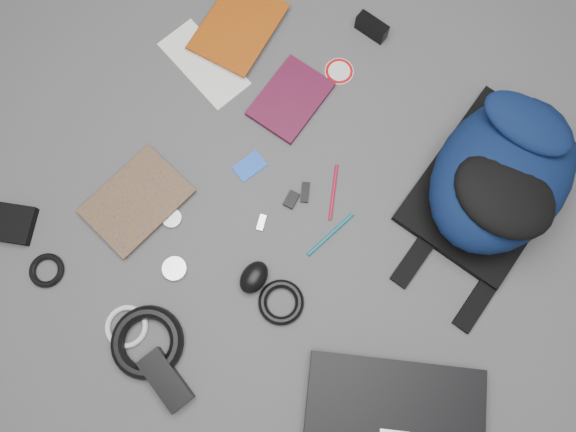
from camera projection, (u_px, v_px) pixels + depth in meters
The scene contains 24 objects.
ground at pixel (288, 218), 1.36m from camera, with size 4.00×4.00×0.00m, color #4F4F51.
backpack at pixel (503, 174), 1.28m from camera, with size 0.32×0.46×0.19m, color black, non-canonical shape.
laptop at pixel (393, 431), 1.22m from camera, with size 0.39×0.30×0.04m, color black.
textbook_red at pixel (209, 12), 1.48m from camera, with size 0.18×0.24×0.03m, color #8E3708.
comic_book at pixel (113, 177), 1.37m from camera, with size 0.17×0.24×0.02m, color #B1770C.
envelope at pixel (204, 64), 1.45m from camera, with size 0.25×0.11×0.00m, color white.
dvd_case at pixel (291, 99), 1.42m from camera, with size 0.14×0.20×0.02m, color #3F0C21.
compact_camera at pixel (372, 27), 1.45m from camera, with size 0.09×0.03×0.05m, color black.
sticker_disc at pixel (339, 71), 1.45m from camera, with size 0.08×0.08×0.00m, color white.
pen_teal at pixel (330, 234), 1.34m from camera, with size 0.01×0.01×0.15m, color #0C6070.
pen_red at pixel (333, 192), 1.37m from camera, with size 0.01×0.01×0.14m, color #B10D29.
id_badge at pixel (250, 166), 1.39m from camera, with size 0.05×0.08×0.00m, color blue.
usb_black at pixel (305, 192), 1.37m from camera, with size 0.02×0.05×0.01m, color black.
usb_silver at pixel (261, 223), 1.35m from camera, with size 0.02×0.04×0.01m, color silver.
key_fob at pixel (291, 200), 1.36m from camera, with size 0.03×0.04×0.01m, color black.
mouse at pixel (254, 277), 1.30m from camera, with size 0.06×0.08×0.04m, color black.
headphone_left at pixel (172, 218), 1.35m from camera, with size 0.05×0.05×0.01m, color #ACACAE.
headphone_right at pixel (175, 269), 1.32m from camera, with size 0.06×0.06×0.01m, color silver.
cable_coil at pixel (281, 302), 1.30m from camera, with size 0.11×0.11×0.02m, color black.
power_brick at pixel (166, 380), 1.25m from camera, with size 0.14×0.06×0.03m, color black.
power_cord_coil at pixel (147, 342), 1.27m from camera, with size 0.17×0.17×0.03m, color black.
pouch at pixel (14, 224), 1.34m from camera, with size 0.09×0.09×0.02m, color black.
earbud_coil at pixel (47, 270), 1.32m from camera, with size 0.08×0.08×0.02m, color black.
white_cable_coil at pixel (126, 327), 1.29m from camera, with size 0.10×0.10×0.01m, color white.
Camera 1 is at (0.15, -0.28, 1.32)m, focal length 35.00 mm.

